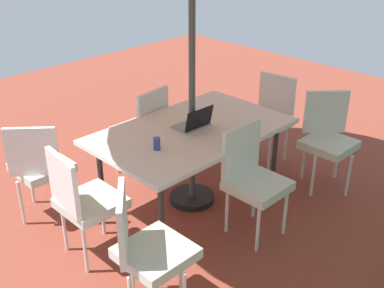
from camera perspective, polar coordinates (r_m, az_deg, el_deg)
name	(u,v)px	position (r m, az deg, el deg)	size (l,w,h in m)	color
ground_plane	(192,201)	(4.80, 0.00, -6.79)	(10.00, 10.00, 0.02)	brown
dining_table	(192,134)	(4.44, 0.00, 1.20)	(1.83, 1.13, 0.78)	silver
chair_east	(83,199)	(3.89, -12.84, -6.40)	(0.48, 0.47, 0.98)	silver
chair_northeast	(146,246)	(3.32, -5.48, -12.06)	(0.58, 0.58, 0.98)	silver
chair_south	(143,127)	(5.04, -5.83, 2.07)	(0.48, 0.49, 0.98)	silver
chair_north	(253,176)	(4.12, 7.26, -3.86)	(0.46, 0.47, 0.98)	silver
chair_northwest	(328,136)	(5.00, 15.90, 0.92)	(0.59, 0.59, 0.98)	silver
chair_west	(269,115)	(5.36, 9.13, 3.39)	(0.48, 0.47, 0.98)	silver
chair_southeast	(39,165)	(4.49, -17.76, -2.35)	(0.59, 0.59, 0.98)	silver
laptop	(194,123)	(4.42, 0.23, 2.49)	(0.33, 0.25, 0.21)	gray
cup	(157,144)	(4.03, -4.23, 0.02)	(0.06, 0.06, 0.11)	#334C99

